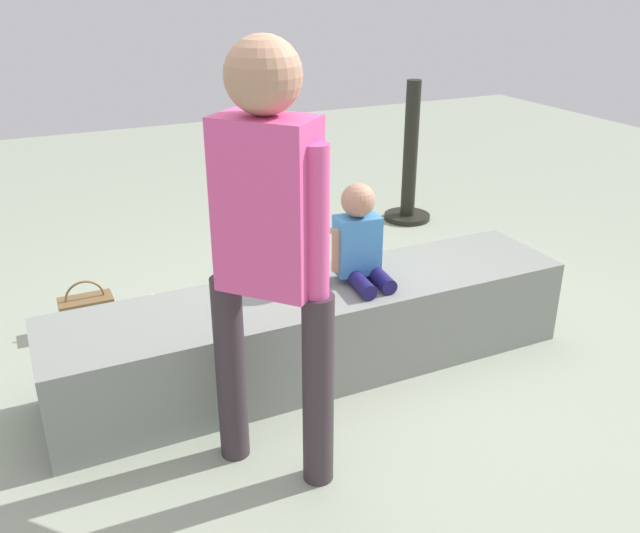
# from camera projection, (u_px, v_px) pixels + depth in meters

# --- Properties ---
(ground_plane) EXTENTS (12.00, 12.00, 0.00)m
(ground_plane) POSITION_uv_depth(u_px,v_px,m) (317.00, 368.00, 3.38)
(ground_plane) COLOR #98A38C
(concrete_ledge) EXTENTS (2.54, 0.56, 0.44)m
(concrete_ledge) POSITION_uv_depth(u_px,v_px,m) (317.00, 330.00, 3.29)
(concrete_ledge) COLOR gray
(concrete_ledge) RESTS_ON ground_plane
(child_seated) EXTENTS (0.28, 0.32, 0.48)m
(child_seated) POSITION_uv_depth(u_px,v_px,m) (360.00, 240.00, 3.21)
(child_seated) COLOR navy
(child_seated) RESTS_ON concrete_ledge
(adult_standing) EXTENTS (0.37, 0.39, 1.65)m
(adult_standing) POSITION_uv_depth(u_px,v_px,m) (268.00, 234.00, 2.33)
(adult_standing) COLOR #362C32
(adult_standing) RESTS_ON ground_plane
(cake_plate) EXTENTS (0.22, 0.22, 0.06)m
(cake_plate) POSITION_uv_depth(u_px,v_px,m) (307.00, 281.00, 3.24)
(cake_plate) COLOR #E0594C
(cake_plate) RESTS_ON concrete_ledge
(gift_bag) EXTENTS (0.25, 0.11, 0.35)m
(gift_bag) POSITION_uv_depth(u_px,v_px,m) (251.00, 260.00, 4.24)
(gift_bag) COLOR #59C6B2
(gift_bag) RESTS_ON ground_plane
(railing_post) EXTENTS (0.36, 0.36, 1.08)m
(railing_post) POSITION_uv_depth(u_px,v_px,m) (409.00, 170.00, 5.23)
(railing_post) COLOR black
(railing_post) RESTS_ON ground_plane
(water_bottle_near_gift) EXTENTS (0.06, 0.06, 0.21)m
(water_bottle_near_gift) POSITION_uv_depth(u_px,v_px,m) (155.00, 313.00, 3.72)
(water_bottle_near_gift) COLOR silver
(water_bottle_near_gift) RESTS_ON ground_plane
(party_cup_red) EXTENTS (0.08, 0.08, 0.11)m
(party_cup_red) POSITION_uv_depth(u_px,v_px,m) (392.00, 294.00, 4.03)
(party_cup_red) COLOR red
(party_cup_red) RESTS_ON ground_plane
(cake_box_white) EXTENTS (0.38, 0.41, 0.14)m
(cake_box_white) POSITION_uv_depth(u_px,v_px,m) (438.00, 270.00, 4.30)
(cake_box_white) COLOR white
(cake_box_white) RESTS_ON ground_plane
(handbag_black_leather) EXTENTS (0.28, 0.11, 0.32)m
(handbag_black_leather) POSITION_uv_depth(u_px,v_px,m) (259.00, 307.00, 3.75)
(handbag_black_leather) COLOR black
(handbag_black_leather) RESTS_ON ground_plane
(handbag_brown_canvas) EXTENTS (0.28, 0.15, 0.29)m
(handbag_brown_canvas) POSITION_uv_depth(u_px,v_px,m) (87.00, 313.00, 3.72)
(handbag_brown_canvas) COLOR brown
(handbag_brown_canvas) RESTS_ON ground_plane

